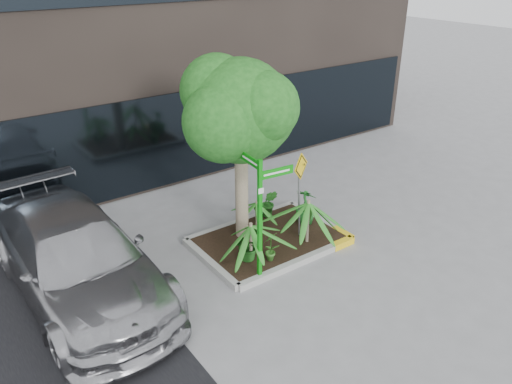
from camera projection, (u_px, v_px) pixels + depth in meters
ground at (270, 252)px, 11.31m from camera, size 80.00×80.00×0.00m
planter at (271, 240)px, 11.59m from camera, size 3.35×2.36×0.15m
tree at (240, 111)px, 10.41m from camera, size 2.86×2.54×4.29m
palm_front at (309, 203)px, 11.00m from camera, size 1.19×1.19×1.32m
palm_left at (251, 226)px, 10.36m from camera, size 1.02×1.02×1.13m
palm_back at (257, 203)px, 11.68m from camera, size 0.81×0.81×0.91m
parked_car at (77, 257)px, 9.62m from camera, size 2.51×5.72×1.64m
shrub_a at (247, 245)px, 10.64m from camera, size 0.84×0.84×0.67m
shrub_b at (306, 206)px, 12.04m from camera, size 0.66×0.66×0.89m
shrub_c at (271, 246)px, 10.60m from camera, size 0.46×0.46×0.69m
shrub_d at (269, 203)px, 12.36m from camera, size 0.57×0.57×0.74m
street_sign_post at (261, 207)px, 9.67m from camera, size 0.79×0.82×2.69m
cattle_sign at (300, 181)px, 11.10m from camera, size 0.59×0.27×2.05m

